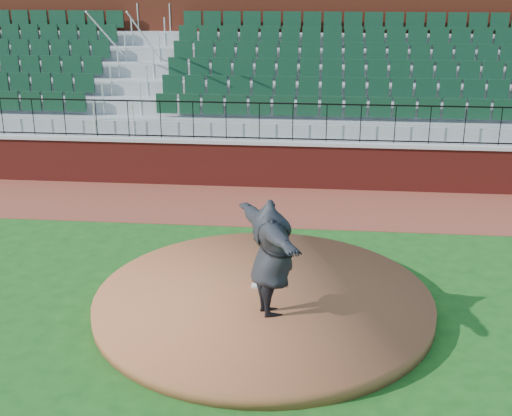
{
  "coord_description": "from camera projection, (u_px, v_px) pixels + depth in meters",
  "views": [
    {
      "loc": [
        1.17,
        -10.47,
        5.57
      ],
      "look_at": [
        0.0,
        1.5,
        1.3
      ],
      "focal_mm": 46.69,
      "sensor_mm": 36.0,
      "label": 1
    }
  ],
  "objects": [
    {
      "name": "ground",
      "position": [
        248.0,
        305.0,
        11.79
      ],
      "size": [
        90.0,
        90.0,
        0.0
      ],
      "primitive_type": "plane",
      "color": "#164B15",
      "rests_on": "ground"
    },
    {
      "name": "warning_track",
      "position": [
        271.0,
        205.0,
        16.85
      ],
      "size": [
        34.0,
        3.2,
        0.01
      ],
      "primitive_type": "cube",
      "color": "brown",
      "rests_on": "ground"
    },
    {
      "name": "field_wall",
      "position": [
        276.0,
        165.0,
        18.15
      ],
      "size": [
        34.0,
        0.35,
        1.2
      ],
      "primitive_type": "cube",
      "color": "maroon",
      "rests_on": "ground"
    },
    {
      "name": "wall_cap",
      "position": [
        276.0,
        142.0,
        17.94
      ],
      "size": [
        34.0,
        0.45,
        0.1
      ],
      "primitive_type": "cube",
      "color": "#B7B7B7",
      "rests_on": "field_wall"
    },
    {
      "name": "wall_railing",
      "position": [
        276.0,
        122.0,
        17.75
      ],
      "size": [
        34.0,
        0.05,
        1.0
      ],
      "primitive_type": null,
      "color": "black",
      "rests_on": "wall_cap"
    },
    {
      "name": "seating_stands",
      "position": [
        282.0,
        87.0,
        20.14
      ],
      "size": [
        34.0,
        5.1,
        4.6
      ],
      "primitive_type": null,
      "color": "gray",
      "rests_on": "ground"
    },
    {
      "name": "concourse_wall",
      "position": [
        287.0,
        60.0,
        22.62
      ],
      "size": [
        34.0,
        0.5,
        5.5
      ],
      "primitive_type": "cube",
      "color": "maroon",
      "rests_on": "ground"
    },
    {
      "name": "pitchers_mound",
      "position": [
        263.0,
        301.0,
        11.66
      ],
      "size": [
        5.9,
        5.9,
        0.25
      ],
      "primitive_type": "cylinder",
      "color": "brown",
      "rests_on": "ground"
    },
    {
      "name": "pitching_rubber",
      "position": [
        268.0,
        285.0,
        11.92
      ],
      "size": [
        0.6,
        0.23,
        0.04
      ],
      "primitive_type": "cube",
      "rotation": [
        0.0,
        0.0,
        0.14
      ],
      "color": "white",
      "rests_on": "pitchers_mound"
    },
    {
      "name": "pitcher",
      "position": [
        272.0,
        258.0,
        10.66
      ],
      "size": [
        1.63,
        2.5,
        1.99
      ],
      "primitive_type": "imported",
      "rotation": [
        0.0,
        0.0,
        2.0
      ],
      "color": "black",
      "rests_on": "pitchers_mound"
    }
  ]
}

